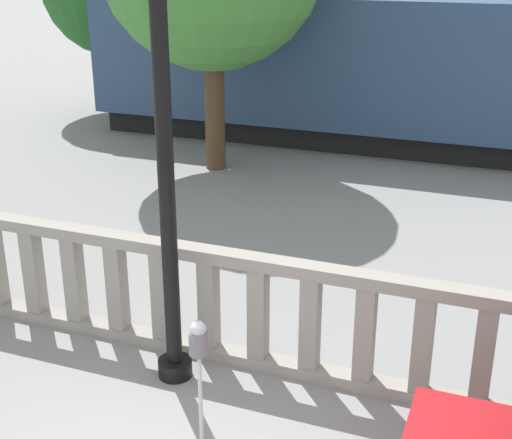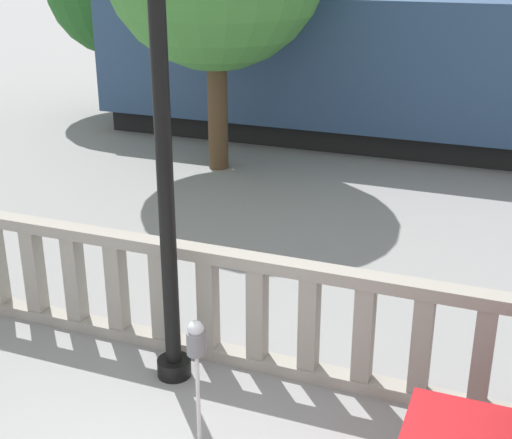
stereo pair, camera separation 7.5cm
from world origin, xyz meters
TOP-DOWN VIEW (x-y plane):
  - balustrade at (-0.00, 2.61)m, footprint 17.00×0.24m
  - lamppost at (-0.80, 2.09)m, footprint 0.38×0.38m
  - parking_meter at (-0.02, 1.11)m, footprint 0.18×0.18m

SIDE VIEW (x-z plane):
  - balustrade at x=0.00m, z-range 0.00..1.38m
  - parking_meter at x=-0.02m, z-range 0.42..1.78m
  - lamppost at x=-0.80m, z-range -0.05..5.53m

